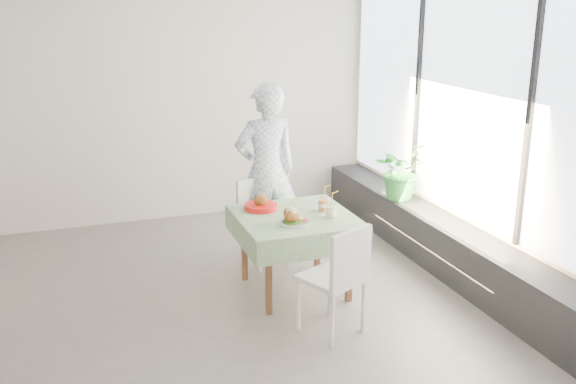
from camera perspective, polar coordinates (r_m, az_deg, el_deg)
name	(u,v)px	position (r m, az deg, el deg)	size (l,w,h in m)	color
floor	(168,309)	(5.88, -10.64, -10.14)	(6.00, 6.00, 0.00)	#605D5B
wall_back	(127,109)	(7.84, -14.16, 7.20)	(6.00, 0.02, 2.80)	white
wall_front	(239,271)	(3.06, -4.42, -6.99)	(6.00, 0.02, 2.80)	white
wall_right	(468,131)	(6.52, 15.73, 5.22)	(0.02, 5.00, 2.80)	white
window_pane	(468,106)	(6.46, 15.69, 7.38)	(0.01, 4.80, 2.18)	#D1E0F9
window_ledge	(442,244)	(6.72, 13.56, -4.50)	(0.40, 4.80, 0.50)	black
cafe_table	(295,244)	(5.95, 0.62, -4.66)	(1.04, 1.04, 0.74)	brown
chair_far	(264,238)	(6.64, -2.17, -4.11)	(0.51, 0.51, 0.87)	white
chair_near	(332,299)	(5.31, 3.98, -9.49)	(0.58, 0.58, 0.93)	white
diner	(266,171)	(6.66, -1.98, 1.86)	(0.67, 0.44, 1.84)	#85ABD5
main_dish	(293,218)	(5.62, 0.48, -2.37)	(0.30, 0.30, 0.15)	white
juice_cup_orange	(323,204)	(5.97, 3.15, -1.07)	(0.10, 0.10, 0.28)	white
juice_cup_lemonade	(331,210)	(5.79, 3.85, -1.65)	(0.10, 0.10, 0.28)	white
second_dish	(261,205)	(6.01, -2.44, -1.15)	(0.31, 0.31, 0.15)	red
potted_plant	(401,170)	(7.19, 9.98, 1.92)	(0.58, 0.50, 0.65)	#2B813F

